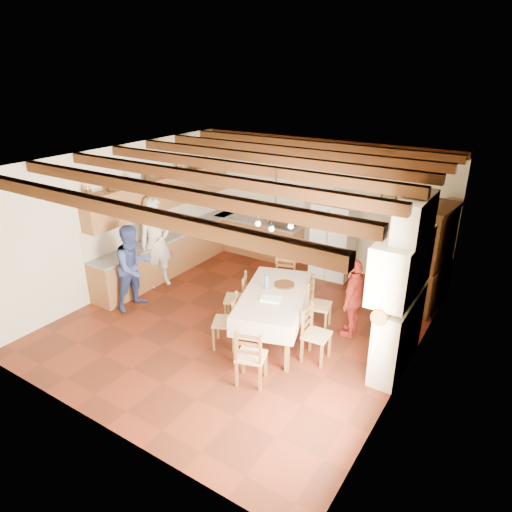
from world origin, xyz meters
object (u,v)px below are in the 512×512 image
Objects in this scene: dining_table at (274,297)px; person_woman_red at (354,298)px; person_man at (156,242)px; chair_left_near at (225,321)px; person_woman_blue at (134,267)px; microwave at (283,219)px; chair_right_near at (317,334)px; hutch at (433,259)px; chair_left_far at (236,298)px; chair_end_near at (251,355)px; refrigerator at (333,240)px; chair_right_far at (319,304)px; chair_end_far at (283,283)px.

dining_table is 1.39m from person_woman_red.
person_woman_red is (4.29, 0.37, -0.26)m from person_man.
chair_left_near is (-0.56, -0.65, -0.31)m from dining_table.
person_woman_blue is 2.88× the size of microwave.
chair_right_near is 0.56× the size of person_woman_blue.
hutch is at bearing -24.79° from chair_right_near.
chair_right_near is (0.91, -0.19, -0.31)m from dining_table.
hutch is 1.99m from person_woman_red.
chair_end_near is (1.24, -1.36, 0.00)m from chair_left_far.
person_man reaches higher than refrigerator.
chair_left_near is at bearing -88.40° from person_woman_blue.
hutch is 2.17× the size of chair_left_near.
chair_left_far and chair_right_far have the same top height.
person_woman_blue is at bearing -137.53° from person_man.
chair_right_far is at bearing -113.07° from chair_end_near.
dining_table is at bearing -92.21° from chair_end_near.
person_woman_red is (1.11, 0.84, -0.07)m from dining_table.
chair_left_near and chair_right_near have the same top height.
chair_right_far is at bearing 115.85° from chair_left_near.
chair_left_near is 2.26m from person_woman_red.
person_woman_blue reaches higher than chair_right_near.
chair_left_near is at bearing -50.56° from chair_end_near.
chair_left_near is at bearing 129.34° from chair_right_far.
person_woman_red is at bearing -59.65° from refrigerator.
microwave is (-0.72, 2.99, 0.58)m from chair_left_far.
hutch is at bearing 52.53° from dining_table.
person_woman_blue is (-2.87, -0.48, 0.06)m from dining_table.
refrigerator reaches higher than dining_table.
person_man reaches higher than dining_table.
chair_left_far is (-2.88, -2.48, -0.56)m from hutch.
chair_left_far is at bearing -65.40° from chair_end_near.
refrigerator reaches higher than chair_left_near.
chair_right_near is 4.20m from microwave.
microwave is (-1.16, 1.98, 0.58)m from chair_end_far.
chair_left_far is at bearing -132.22° from hutch.
refrigerator is 1.78× the size of chair_right_far.
refrigerator reaches higher than microwave.
hutch reaches higher than refrigerator.
chair_left_far is at bearing -129.60° from chair_end_far.
refrigerator is 0.82× the size of hutch.
person_man is 1.16× the size of person_woman_blue.
chair_right_near and chair_right_far have the same top height.
chair_end_far is at bearing -51.97° from person_man.
chair_right_near reaches higher than dining_table.
chair_end_near is at bearing -84.02° from refrigerator.
microwave is at bearing -83.55° from chair_end_near.
chair_end_far is at bearing 129.83° from chair_left_far.
person_woman_blue is 1.18× the size of person_woman_red.
chair_left_far is 1.10m from chair_end_far.
hutch reaches higher than microwave.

